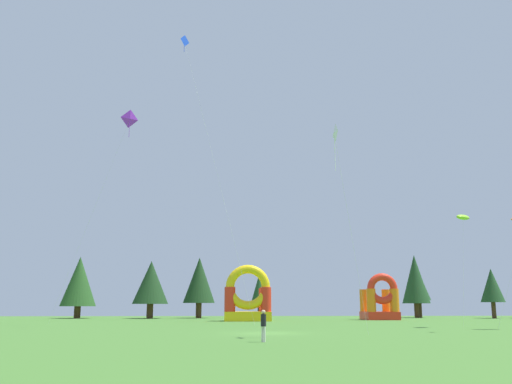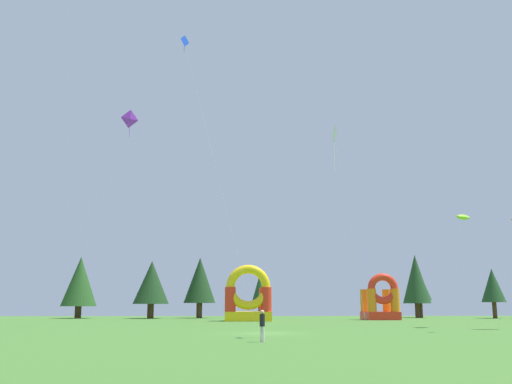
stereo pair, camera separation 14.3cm
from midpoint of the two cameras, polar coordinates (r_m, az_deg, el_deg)
name	(u,v)px [view 1 (the left image)]	position (r m, az deg, el deg)	size (l,w,h in m)	color
ground_plane	(266,333)	(38.23, 0.94, -14.12)	(120.00, 120.00, 0.00)	#3D6B28
kite_lime_parafoil	(463,217)	(52.20, 20.16, -2.43)	(2.22, 2.31, 9.72)	#8CD826
kite_white_diamond	(334,136)	(35.53, 7.77, 5.59)	(2.56, 3.27, 12.73)	white
kite_blue_diamond	(185,47)	(56.11, -7.25, 14.35)	(7.22, 0.87, 27.08)	blue
kite_purple_diamond	(130,120)	(60.09, -12.74, 7.08)	(8.16, 2.46, 21.35)	purple
person_near_camera	(263,323)	(29.25, 0.62, -13.12)	(0.38, 0.38, 1.59)	silver
inflatable_orange_dome	(380,303)	(74.25, 12.41, -10.96)	(4.07, 4.80, 5.76)	red
inflatable_red_slide	(248,301)	(66.76, -0.92, -11.00)	(5.39, 4.45, 6.42)	yellow
tree_row_1	(79,281)	(84.78, -17.53, -8.64)	(4.99, 4.99, 8.63)	#4C331E
tree_row_2	(151,283)	(81.16, -10.65, -9.01)	(4.99, 4.99, 7.93)	#4C331E
tree_row_3	(199,280)	(82.92, -5.82, -8.90)	(4.58, 4.58, 8.64)	#4C331E
tree_row_4	(259,290)	(84.09, 0.28, -9.88)	(2.65, 2.65, 6.40)	#4C331E
tree_row_5	(415,279)	(87.86, 15.78, -8.50)	(4.05, 4.05, 9.21)	#4C331E
tree_row_6	(418,285)	(88.41, 16.09, -9.05)	(3.41, 3.41, 7.08)	#4C331E
tree_row_7	(492,286)	(87.56, 22.74, -8.74)	(3.31, 3.31, 6.94)	#4C331E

